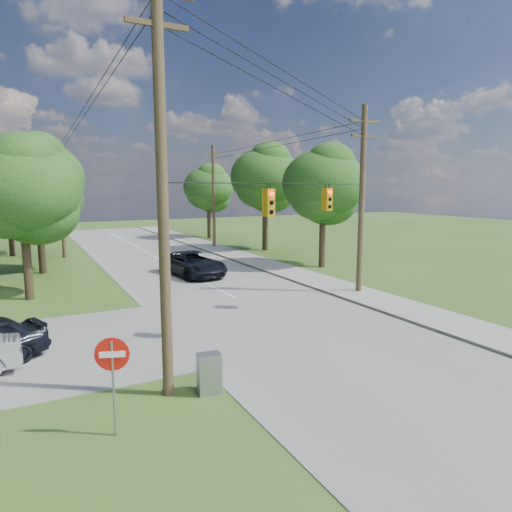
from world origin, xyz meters
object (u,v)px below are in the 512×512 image
car_main_north (193,264)px  do_not_enter_sign (113,365)px  pole_north_e (214,196)px  pole_north_w (61,197)px  pole_ne (362,197)px  control_cabinet (209,374)px  pole_sw (162,181)px

car_main_north → do_not_enter_sign: bearing=-123.4°
pole_north_e → pole_north_w: 13.90m
pole_ne → control_cabinet: 15.59m
pole_ne → car_main_north: size_ratio=1.78×
pole_north_e → pole_north_w: bearing=180.0°
pole_ne → pole_north_w: size_ratio=1.05×
pole_ne → do_not_enter_sign: 18.24m
car_main_north → control_cabinet: size_ratio=4.83×
control_cabinet → pole_north_w: bearing=100.8°
pole_north_w → control_cabinet: size_ratio=8.17×
do_not_enter_sign → pole_sw: bearing=61.8°
pole_sw → pole_north_e: (13.50, 29.60, -1.10)m
pole_ne → control_cabinet: pole_ne is taller
control_cabinet → do_not_enter_sign: bearing=-151.2°
control_cabinet → pole_north_e: bearing=75.5°
pole_sw → control_cabinet: 5.74m
pole_sw → do_not_enter_sign: 5.02m
pole_ne → car_main_north: 12.30m
pole_sw → pole_ne: pole_sw is taller
pole_sw → pole_ne: 15.51m
pole_north_e → control_cabinet: (-12.40, -30.10, -4.52)m
pole_north_w → control_cabinet: bearing=-87.1°
pole_sw → control_cabinet: (1.10, -0.50, -5.62)m
pole_ne → car_main_north: bearing=126.6°
pole_north_w → pole_north_e: bearing=0.0°
pole_north_e → car_main_north: size_ratio=1.69×
pole_north_w → car_main_north: bearing=-61.1°
pole_ne → pole_north_w: bearing=122.3°
pole_sw → pole_north_w: pole_sw is taller
control_cabinet → do_not_enter_sign: (-2.91, -1.11, 1.22)m
pole_sw → pole_ne: bearing=29.4°
pole_north_e → car_main_north: (-6.80, -12.85, -4.28)m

